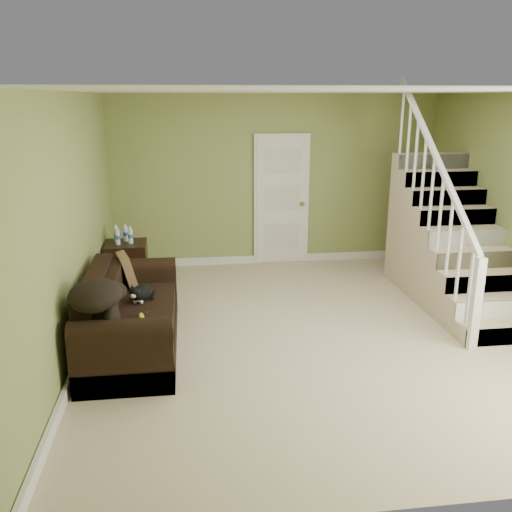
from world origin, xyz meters
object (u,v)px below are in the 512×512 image
object	(u,v)px
sofa	(128,320)
side_table	(127,266)
banana	(141,317)
cat	(141,293)

from	to	relation	value
sofa	side_table	xyz separation A→B (m)	(-0.19, 1.84, 0.03)
sofa	banana	size ratio (longest dim) A/B	10.59
side_table	cat	distance (m)	1.70
side_table	banana	distance (m)	2.21
sofa	side_table	size ratio (longest dim) A/B	2.33
cat	sofa	bearing A→B (deg)	-107.02
side_table	cat	xyz separation A→B (m)	(0.33, -1.65, 0.19)
cat	banana	world-z (taller)	cat
sofa	banana	xyz separation A→B (m)	(0.17, -0.33, 0.16)
cat	banana	distance (m)	0.53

